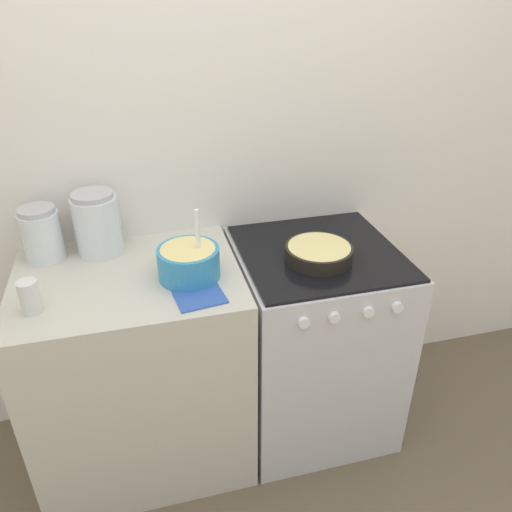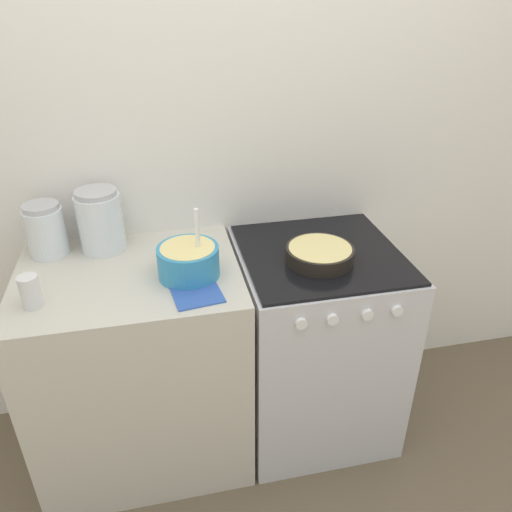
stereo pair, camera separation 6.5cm
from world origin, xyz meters
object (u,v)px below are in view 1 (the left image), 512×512
mixing_bowl (189,261)px  tin_can (30,297)px  storage_jar_middle (98,227)px  storage_jar_left (42,237)px  baking_pan (319,253)px  stove (313,340)px

mixing_bowl → tin_can: 0.52m
storage_jar_middle → storage_jar_left: bearing=180.0°
mixing_bowl → tin_can: (-0.51, -0.08, -0.01)m
baking_pan → storage_jar_left: 1.03m
stove → storage_jar_left: (-1.02, 0.21, 0.53)m
storage_jar_left → tin_can: bearing=-91.0°
baking_pan → tin_can: size_ratio=2.30×
stove → tin_can: 1.15m
stove → mixing_bowl: size_ratio=3.45×
storage_jar_left → storage_jar_middle: 0.20m
stove → baking_pan: baking_pan is taller
mixing_bowl → stove: bearing=7.2°
storage_jar_middle → tin_can: 0.42m
storage_jar_left → tin_can: size_ratio=1.86×
storage_jar_left → mixing_bowl: bearing=-28.5°
storage_jar_middle → mixing_bowl: bearing=-41.9°
baking_pan → storage_jar_left: size_ratio=1.24×
stove → mixing_bowl: mixing_bowl is taller
mixing_bowl → tin_can: size_ratio=2.31×
stove → tin_can: tin_can is taller
mixing_bowl → tin_can: bearing=-170.9°
stove → tin_can: (-1.03, -0.15, 0.50)m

